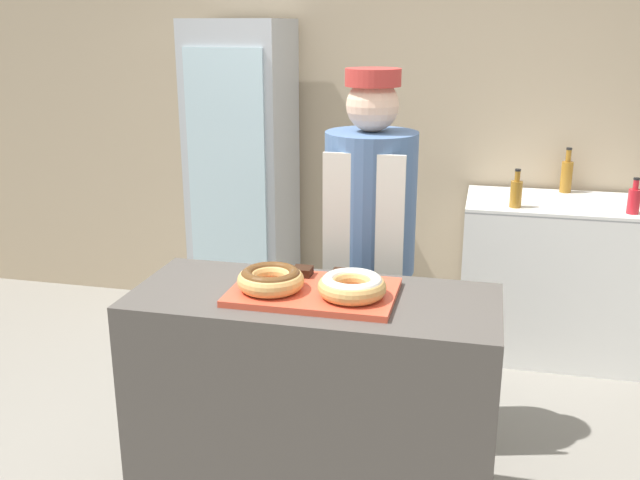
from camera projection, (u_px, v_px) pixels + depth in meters
name	position (u px, v px, depth m)	size (l,w,h in m)	color
wall_back	(395.00, 112.00, 4.45)	(8.00, 0.06, 2.70)	tan
display_counter	(314.00, 409.00, 2.72)	(1.34, 0.57, 0.93)	#4C4742
serving_tray	(314.00, 292.00, 2.58)	(0.59, 0.39, 0.02)	#D84C33
donut_chocolate_glaze	(271.00, 279.00, 2.56)	(0.24, 0.24, 0.08)	tan
donut_light_glaze	(352.00, 285.00, 2.49)	(0.24, 0.24, 0.08)	tan
brownie_back_left	(303.00, 271.00, 2.71)	(0.07, 0.07, 0.03)	black
brownie_back_right	(342.00, 274.00, 2.68)	(0.07, 0.07, 0.03)	black
baker_person	(369.00, 255.00, 3.16)	(0.40, 0.40, 1.70)	#4C4C51
beverage_fridge	(244.00, 179.00, 4.41)	(0.57, 0.58, 1.90)	#ADB2B7
chest_freezer	(549.00, 277.00, 4.15)	(1.00, 0.62, 0.92)	white
bottle_amber	(516.00, 193.00, 3.86)	(0.06, 0.06, 0.21)	#99661E
bottle_amber_b	(567.00, 175.00, 4.20)	(0.07, 0.07, 0.27)	#99661E
bottle_red	(634.00, 200.00, 3.73)	(0.06, 0.06, 0.19)	red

